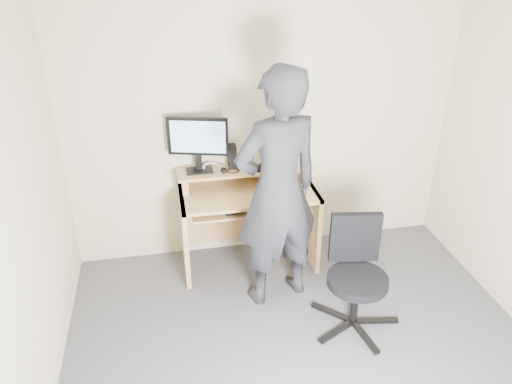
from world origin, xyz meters
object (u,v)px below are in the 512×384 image
object	(u,v)px
desk	(247,207)
monitor	(198,140)
office_chair	(356,270)
person	(277,191)

from	to	relation	value
desk	monitor	distance (m)	0.77
monitor	office_chair	xyz separation A→B (m)	(1.07, -1.08, -0.73)
monitor	person	xyz separation A→B (m)	(0.54, -0.65, -0.22)
monitor	person	distance (m)	0.87
desk	person	world-z (taller)	person
monitor	office_chair	bearing A→B (deg)	-29.89
desk	office_chair	size ratio (longest dim) A/B	1.37
monitor	person	size ratio (longest dim) A/B	0.26
desk	person	distance (m)	0.74
office_chair	monitor	bearing A→B (deg)	143.70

